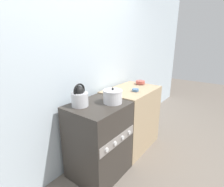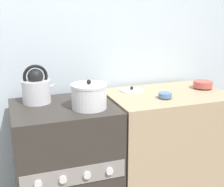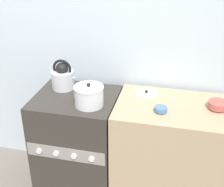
% 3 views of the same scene
% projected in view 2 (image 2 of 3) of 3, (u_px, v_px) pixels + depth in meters
% --- Properties ---
extents(wall_back, '(7.00, 0.06, 2.50)m').
position_uv_depth(wall_back, '(51.00, 43.00, 2.19)').
color(wall_back, silver).
rests_on(wall_back, ground_plane).
extents(stove, '(0.64, 0.58, 0.90)m').
position_uv_depth(stove, '(66.00, 170.00, 2.08)').
color(stove, '#332D28').
rests_on(stove, ground_plane).
extents(counter, '(0.83, 0.58, 0.91)m').
position_uv_depth(counter, '(165.00, 152.00, 2.32)').
color(counter, tan).
rests_on(counter, ground_plane).
extents(kettle, '(0.22, 0.18, 0.25)m').
position_uv_depth(kettle, '(36.00, 88.00, 1.99)').
color(kettle, silver).
rests_on(kettle, stove).
extents(cooking_pot, '(0.22, 0.22, 0.18)m').
position_uv_depth(cooking_pot, '(89.00, 96.00, 1.89)').
color(cooking_pot, silver).
rests_on(cooking_pot, stove).
extents(enamel_bowl, '(0.14, 0.14, 0.06)m').
position_uv_depth(enamel_bowl, '(203.00, 84.00, 2.32)').
color(enamel_bowl, '#B75147').
rests_on(enamel_bowl, counter).
extents(small_ceramic_bowl, '(0.09, 0.09, 0.04)m').
position_uv_depth(small_ceramic_bowl, '(165.00, 95.00, 2.08)').
color(small_ceramic_bowl, '#4C729E').
rests_on(small_ceramic_bowl, counter).
extents(loose_pot_lid, '(0.17, 0.17, 0.03)m').
position_uv_depth(loose_pot_lid, '(132.00, 90.00, 2.26)').
color(loose_pot_lid, silver).
rests_on(loose_pot_lid, counter).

